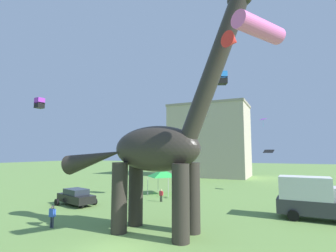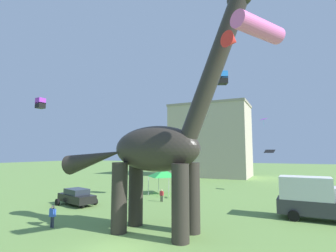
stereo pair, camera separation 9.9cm
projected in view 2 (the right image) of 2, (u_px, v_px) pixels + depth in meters
name	position (u px, v px, depth m)	size (l,w,h in m)	color
ground_plane	(118.00, 251.00, 13.25)	(240.00, 240.00, 0.00)	#6B9347
dinosaur_sculpture	(155.00, 149.00, 16.84)	(14.03, 2.97, 14.66)	#2D2823
parked_sedan_left	(77.00, 197.00, 24.98)	(4.53, 2.90, 1.55)	black
parked_box_truck	(316.00, 198.00, 19.45)	(5.68, 2.39, 3.20)	#38383D
person_far_spectator	(162.00, 194.00, 26.67)	(0.47, 0.21, 1.25)	black
person_near_flyer	(53.00, 214.00, 17.50)	(0.55, 0.24, 1.46)	#2D3347
person_strolling_adult	(134.00, 190.00, 27.63)	(0.63, 0.28, 1.68)	black
festival_canopy_tent	(163.00, 173.00, 31.57)	(3.15, 3.15, 3.00)	#B2B2B7
kite_mid_left	(223.00, 78.00, 27.43)	(1.26, 1.26, 1.35)	#287AE5
kite_near_high	(40.00, 103.00, 33.72)	(1.04, 1.04, 1.35)	purple
kite_drifting	(270.00, 151.00, 33.78)	(1.45, 1.16, 0.43)	black
kite_far_right	(253.00, 31.00, 12.73)	(3.22, 3.11, 0.91)	pink
kite_apex	(174.00, 154.00, 34.76)	(0.58, 0.58, 0.83)	pink
kite_trailing	(264.00, 119.00, 25.37)	(0.81, 0.78, 0.85)	purple
background_building_block	(211.00, 140.00, 55.97)	(16.41, 10.25, 15.40)	#B7A893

